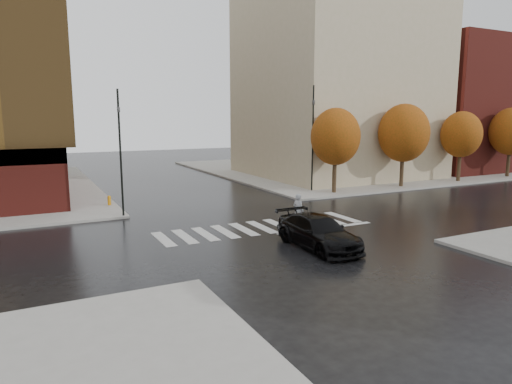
{
  "coord_description": "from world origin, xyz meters",
  "views": [
    {
      "loc": [
        -11.35,
        -21.07,
        6.03
      ],
      "look_at": [
        -0.4,
        0.4,
        2.0
      ],
      "focal_mm": 32.0,
      "sensor_mm": 36.0,
      "label": 1
    }
  ],
  "objects_px": {
    "fire_hydrant": "(109,200)",
    "sedan": "(318,232)",
    "traffic_light_nw": "(120,144)",
    "traffic_light_ne": "(313,130)",
    "cyclist": "(299,218)"
  },
  "relations": [
    {
      "from": "fire_hydrant",
      "to": "sedan",
      "type": "bearing_deg",
      "value": -63.71
    },
    {
      "from": "sedan",
      "to": "traffic_light_nw",
      "type": "height_order",
      "value": "traffic_light_nw"
    },
    {
      "from": "traffic_light_nw",
      "to": "traffic_light_ne",
      "type": "relative_size",
      "value": 0.9
    },
    {
      "from": "sedan",
      "to": "traffic_light_ne",
      "type": "height_order",
      "value": "traffic_light_ne"
    },
    {
      "from": "traffic_light_ne",
      "to": "fire_hydrant",
      "type": "relative_size",
      "value": 12.66
    },
    {
      "from": "traffic_light_ne",
      "to": "fire_hydrant",
      "type": "xyz_separation_m",
      "value": [
        -15.5,
        1.0,
        -4.44
      ]
    },
    {
      "from": "sedan",
      "to": "traffic_light_ne",
      "type": "distance_m",
      "value": 16.23
    },
    {
      "from": "sedan",
      "to": "cyclist",
      "type": "bearing_deg",
      "value": 72.9
    },
    {
      "from": "traffic_light_ne",
      "to": "fire_hydrant",
      "type": "height_order",
      "value": "traffic_light_ne"
    },
    {
      "from": "sedan",
      "to": "traffic_light_ne",
      "type": "relative_size",
      "value": 0.62
    },
    {
      "from": "traffic_light_nw",
      "to": "traffic_light_ne",
      "type": "height_order",
      "value": "traffic_light_ne"
    },
    {
      "from": "traffic_light_nw",
      "to": "traffic_light_ne",
      "type": "xyz_separation_m",
      "value": [
        15.3,
        2.7,
        0.56
      ]
    },
    {
      "from": "fire_hydrant",
      "to": "traffic_light_nw",
      "type": "bearing_deg",
      "value": -86.91
    },
    {
      "from": "traffic_light_nw",
      "to": "fire_hydrant",
      "type": "distance_m",
      "value": 5.37
    },
    {
      "from": "sedan",
      "to": "fire_hydrant",
      "type": "relative_size",
      "value": 7.88
    }
  ]
}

